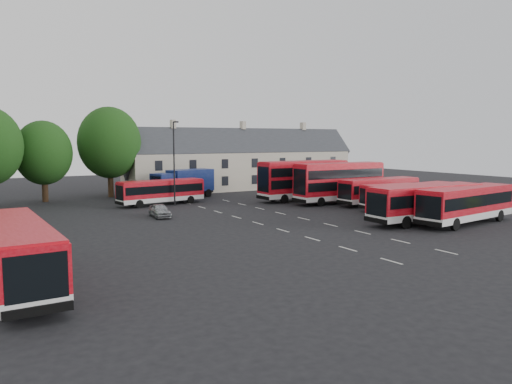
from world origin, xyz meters
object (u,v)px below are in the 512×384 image
silver_car (160,211)px  lamppost (174,161)px  bus_row_a (466,202)px  bus_west (17,250)px  bus_dd_south (339,180)px  box_truck (184,182)px

silver_car → lamppost: (4.29, 7.09, 4.37)m
bus_row_a → bus_west: bus_west is taller
bus_row_a → bus_dd_south: bus_dd_south is taller
bus_dd_south → box_truck: bearing=134.3°
bus_row_a → silver_car: 27.86m
bus_row_a → bus_dd_south: 16.78m
bus_row_a → box_truck: bearing=106.9°
bus_row_a → silver_car: size_ratio=3.13×
box_truck → silver_car: size_ratio=2.26×
bus_row_a → bus_west: 35.72m
box_truck → bus_row_a: bearing=-80.4°
bus_row_a → bus_dd_south: bearing=83.3°
bus_dd_south → box_truck: 19.42m
lamppost → silver_car: bearing=-121.2°
bus_dd_south → silver_car: bus_dd_south is taller
bus_dd_south → silver_car: (-21.58, 0.48, -2.02)m
bus_dd_south → lamppost: lamppost is taller
bus_dd_south → lamppost: 19.02m
bus_row_a → lamppost: 30.16m
bus_row_a → bus_west: bearing=174.4°
bus_west → silver_car: bearing=-38.6°
bus_west → box_truck: bearing=-36.1°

